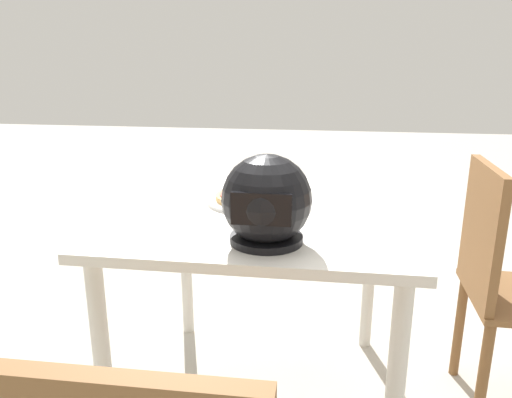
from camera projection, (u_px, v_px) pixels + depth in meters
The scene contains 6 objects.
ground_plane at pixel (262, 398), 1.85m from camera, with size 14.00×14.00×0.00m, color #B2ADA3.
dining_table at pixel (263, 234), 1.67m from camera, with size 0.93×0.96×0.76m.
pizza_plate at pixel (249, 201), 1.69m from camera, with size 0.29×0.29×0.01m, color white.
pizza at pixel (249, 196), 1.68m from camera, with size 0.23×0.23×0.05m.
motorcycle_helmet at pixel (267, 201), 1.30m from camera, with size 0.24×0.24×0.24m.
chair_side at pixel (505, 279), 1.68m from camera, with size 0.41×0.41×0.90m.
Camera 1 is at (-0.20, 1.55, 1.24)m, focal length 34.45 mm.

